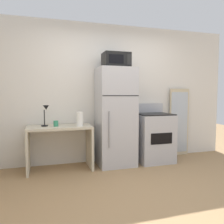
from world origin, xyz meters
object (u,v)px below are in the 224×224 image
(coffee_mug, at_px, (56,124))
(paper_towel_roll, at_px, (80,119))
(desk_lamp, at_px, (46,112))
(oven_range, at_px, (154,137))
(desk, at_px, (60,140))
(refrigerator, at_px, (116,117))
(microwave, at_px, (116,60))
(leaning_mirror, at_px, (179,122))

(coffee_mug, distance_m, paper_towel_roll, 0.40)
(coffee_mug, bearing_deg, desk_lamp, 162.58)
(desk_lamp, distance_m, oven_range, 2.05)
(desk, xyz_separation_m, refrigerator, (0.99, -0.01, 0.36))
(microwave, height_order, leaning_mirror, microwave)
(refrigerator, xyz_separation_m, microwave, (0.00, -0.02, 1.01))
(desk_lamp, height_order, microwave, microwave)
(oven_range, bearing_deg, coffee_mug, -179.53)
(oven_range, xyz_separation_m, leaning_mirror, (0.71, 0.26, 0.23))
(desk, relative_size, oven_range, 0.97)
(desk_lamp, distance_m, microwave, 1.51)
(coffee_mug, distance_m, oven_range, 1.85)
(paper_towel_roll, bearing_deg, refrigerator, 8.94)
(leaning_mirror, bearing_deg, refrigerator, -170.38)
(microwave, bearing_deg, coffee_mug, 179.91)
(desk_lamp, relative_size, leaning_mirror, 0.25)
(desk_lamp, bearing_deg, leaning_mirror, 4.67)
(desk_lamp, distance_m, coffee_mug, 0.26)
(paper_towel_roll, distance_m, oven_range, 1.49)
(paper_towel_roll, height_order, refrigerator, refrigerator)
(refrigerator, bearing_deg, desk_lamp, 178.54)
(desk_lamp, xyz_separation_m, refrigerator, (1.21, -0.03, -0.11))
(coffee_mug, height_order, leaning_mirror, leaning_mirror)
(desk, distance_m, refrigerator, 1.05)
(desk_lamp, relative_size, paper_towel_roll, 1.47)
(desk, bearing_deg, oven_range, -0.59)
(desk_lamp, relative_size, microwave, 0.77)
(microwave, bearing_deg, paper_towel_roll, -172.85)
(desk, xyz_separation_m, leaning_mirror, (2.47, 0.24, 0.18))
(coffee_mug, relative_size, paper_towel_roll, 0.40)
(coffee_mug, height_order, microwave, microwave)
(refrigerator, relative_size, oven_range, 1.59)
(paper_towel_roll, height_order, oven_range, oven_range)
(desk, height_order, desk_lamp, desk_lamp)
(paper_towel_roll, bearing_deg, microwave, 7.15)
(desk, distance_m, paper_towel_roll, 0.50)
(paper_towel_roll, bearing_deg, leaning_mirror, 9.41)
(desk, xyz_separation_m, coffee_mug, (-0.06, -0.03, 0.28))
(desk_lamp, distance_m, leaning_mirror, 2.72)
(desk, height_order, paper_towel_roll, paper_towel_roll)
(microwave, distance_m, leaning_mirror, 1.91)
(coffee_mug, bearing_deg, refrigerator, 1.06)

